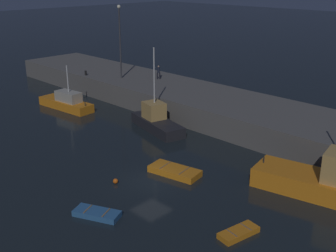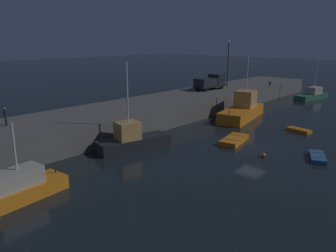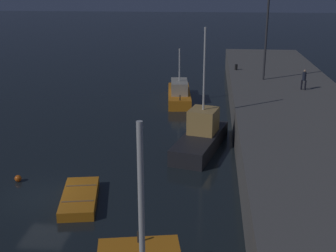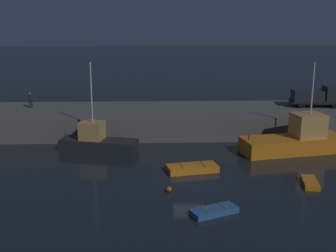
{
  "view_description": "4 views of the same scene",
  "coord_description": "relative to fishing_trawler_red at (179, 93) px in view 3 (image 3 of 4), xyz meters",
  "views": [
    {
      "loc": [
        21.7,
        -20.0,
        15.18
      ],
      "look_at": [
        -3.57,
        5.47,
        2.27
      ],
      "focal_mm": 45.56,
      "sensor_mm": 36.0,
      "label": 1
    },
    {
      "loc": [
        -28.65,
        -15.02,
        10.32
      ],
      "look_at": [
        -4.02,
        7.48,
        1.68
      ],
      "focal_mm": 35.77,
      "sensor_mm": 36.0,
      "label": 2
    },
    {
      "loc": [
        20.34,
        9.07,
        11.09
      ],
      "look_at": [
        -6.04,
        6.29,
        2.31
      ],
      "focal_mm": 46.23,
      "sensor_mm": 36.0,
      "label": 3
    },
    {
      "loc": [
        -2.83,
        -32.37,
        12.47
      ],
      "look_at": [
        -1.44,
        7.7,
        2.51
      ],
      "focal_mm": 47.59,
      "sensor_mm": 36.0,
      "label": 4
    }
  ],
  "objects": [
    {
      "name": "fishing_boat_blue",
      "position": [
        12.68,
        2.56,
        0.14
      ],
      "size": [
        7.58,
        3.94,
        8.37
      ],
      "color": "#232328",
      "rests_on": "ground"
    },
    {
      "name": "dockworker",
      "position": [
        4.41,
        10.89,
        2.68
      ],
      "size": [
        0.43,
        0.43,
        1.73
      ],
      "color": "black",
      "rests_on": "pier_quay"
    },
    {
      "name": "fishing_trawler_red",
      "position": [
        0.0,
        0.0,
        0.0
      ],
      "size": [
        7.83,
        2.88,
        5.26
      ],
      "color": "orange",
      "rests_on": "ground"
    },
    {
      "name": "ground_plane",
      "position": [
        20.84,
        -5.84,
        -0.79
      ],
      "size": [
        320.0,
        320.0,
        0.0
      ],
      "primitive_type": "plane",
      "color": "black"
    },
    {
      "name": "lamp_post_west",
      "position": [
        0.59,
        7.95,
        6.92
      ],
      "size": [
        0.44,
        0.44,
        9.06
      ],
      "color": "#38383D",
      "rests_on": "pier_quay"
    },
    {
      "name": "bollard_west",
      "position": [
        -3.94,
        5.63,
        1.99
      ],
      "size": [
        0.28,
        0.28,
        0.59
      ],
      "primitive_type": "cylinder",
      "color": "black",
      "rests_on": "pier_quay"
    },
    {
      "name": "mooring_buoy_near",
      "position": [
        19.13,
        -7.95,
        -0.59
      ],
      "size": [
        0.4,
        0.4,
        0.4
      ],
      "primitive_type": "sphere",
      "color": "orange",
      "rests_on": "ground"
    },
    {
      "name": "rowboat_white_mid",
      "position": [
        21.22,
        -3.59,
        -0.53
      ],
      "size": [
        4.39,
        2.55,
        0.55
      ],
      "color": "orange",
      "rests_on": "ground"
    }
  ]
}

